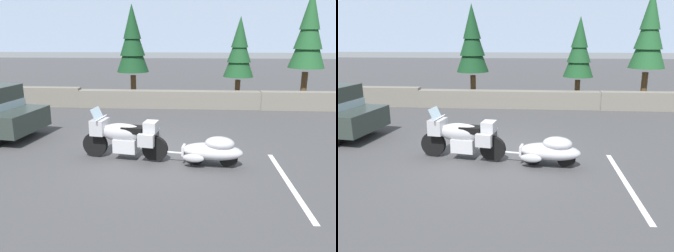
{
  "view_description": "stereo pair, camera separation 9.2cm",
  "coord_description": "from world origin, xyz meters",
  "views": [
    {
      "loc": [
        0.94,
        -8.65,
        3.15
      ],
      "look_at": [
        0.38,
        -0.02,
        0.85
      ],
      "focal_mm": 36.66,
      "sensor_mm": 36.0,
      "label": 1
    },
    {
      "loc": [
        1.03,
        -8.65,
        3.15
      ],
      "look_at": [
        0.38,
        -0.02,
        0.85
      ],
      "focal_mm": 36.66,
      "sensor_mm": 36.0,
      "label": 2
    }
  ],
  "objects": [
    {
      "name": "pine_tree_tall",
      "position": [
        6.25,
        7.68,
        3.22
      ],
      "size": [
        1.62,
        1.62,
        5.15
      ],
      "color": "brown",
      "rests_on": "ground"
    },
    {
      "name": "ground_plane",
      "position": [
        0.0,
        0.0,
        0.0
      ],
      "size": [
        80.0,
        80.0,
        0.0
      ],
      "primitive_type": "plane",
      "color": "#424244"
    },
    {
      "name": "pine_tree_secondary",
      "position": [
        -1.74,
        7.42,
        2.83
      ],
      "size": [
        1.49,
        1.49,
        4.53
      ],
      "color": "brown",
      "rests_on": "ground"
    },
    {
      "name": "car_shaped_trailer",
      "position": [
        1.51,
        -0.61,
        0.41
      ],
      "size": [
        2.23,
        0.96,
        0.76
      ],
      "color": "black",
      "rests_on": "ground"
    },
    {
      "name": "touring_motorcycle",
      "position": [
        -0.75,
        -0.23,
        0.62
      ],
      "size": [
        2.3,
        0.97,
        1.33
      ],
      "color": "black",
      "rests_on": "ground"
    },
    {
      "name": "distant_ridgeline",
      "position": [
        0.0,
        96.3,
        8.0
      ],
      "size": [
        240.0,
        80.0,
        16.0
      ],
      "primitive_type": "cube",
      "color": "#8C9EB7",
      "rests_on": "ground"
    },
    {
      "name": "parking_stripe_marker",
      "position": [
        3.14,
        -1.5,
        0.0
      ],
      "size": [
        0.12,
        3.6,
        0.01
      ],
      "primitive_type": "cube",
      "color": "silver",
      "rests_on": "ground"
    },
    {
      "name": "pine_tree_far_right",
      "position": [
        3.14,
        7.33,
        2.48
      ],
      "size": [
        1.38,
        1.38,
        3.97
      ],
      "color": "brown",
      "rests_on": "ground"
    },
    {
      "name": "stone_guard_wall",
      "position": [
        0.08,
        6.31,
        0.41
      ],
      "size": [
        24.0,
        0.63,
        0.87
      ],
      "color": "slate",
      "rests_on": "ground"
    }
  ]
}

